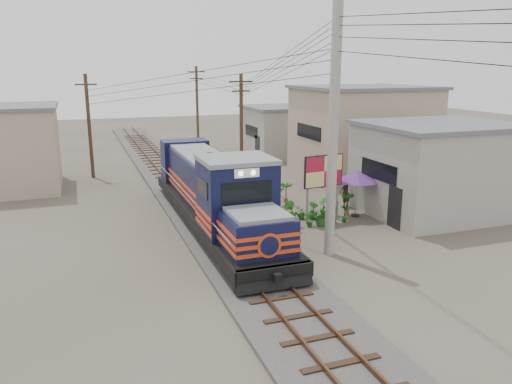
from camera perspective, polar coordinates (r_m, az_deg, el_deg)
name	(u,v)px	position (r m, az deg, el deg)	size (l,w,h in m)	color
ground	(244,260)	(19.89, -1.42, -7.82)	(120.00, 120.00, 0.00)	#473F35
ballast	(189,198)	(29.07, -7.63, -0.66)	(3.60, 70.00, 0.16)	#595651
track	(189,195)	(29.02, -7.64, -0.32)	(1.15, 70.00, 0.12)	#51331E
locomotive	(214,193)	(23.37, -4.82, -0.15)	(2.85, 15.52, 3.85)	black
utility_pole_main	(333,132)	(19.54, 8.83, 6.81)	(0.40, 0.40, 10.00)	#9E9B93
wooden_pole_mid	(241,125)	(33.37, -1.69, 7.65)	(1.60, 0.24, 7.00)	#4C3826
wooden_pole_far	(197,106)	(46.87, -6.73, 9.73)	(1.60, 0.24, 7.50)	#4C3826
wooden_pole_left	(89,124)	(35.73, -18.54, 7.36)	(1.60, 0.24, 7.00)	#4C3826
power_lines	(188,64)	(26.62, -7.77, 14.28)	(9.65, 19.00, 3.30)	black
shophouse_front	(437,168)	(27.30, 20.00, 2.55)	(7.35, 6.30, 4.70)	gray
shophouse_mid	(362,132)	(34.99, 12.01, 6.71)	(8.40, 7.35, 6.20)	tan
shophouse_back	(284,131)	(43.26, 3.26, 7.02)	(6.30, 6.30, 4.20)	gray
shophouse_left	(5,148)	(34.14, -26.72, 4.49)	(6.30, 6.30, 5.20)	tan
billboard	(324,173)	(24.29, 7.73, 2.18)	(2.16, 0.41, 3.34)	#99999E
market_umbrella	(357,176)	(25.52, 11.48, 1.77)	(2.85, 2.85, 2.38)	black
vendor	(346,192)	(27.45, 10.21, 0.02)	(0.62, 0.41, 1.71)	black
plant_nursery	(314,213)	(24.73, 6.63, -2.36)	(3.22, 2.96, 1.08)	#235F1B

